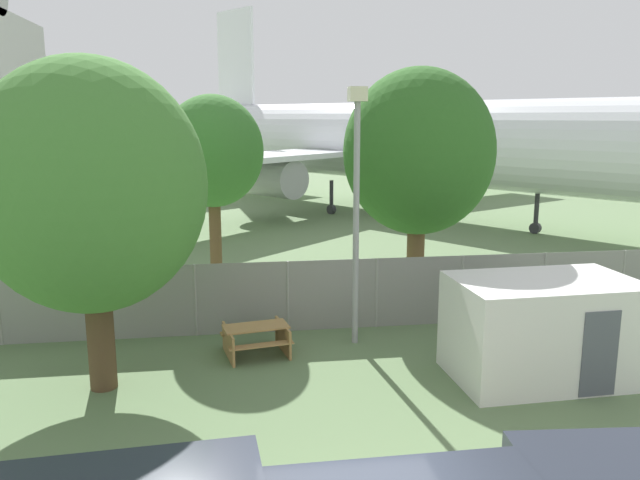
{
  "coord_description": "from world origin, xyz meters",
  "views": [
    {
      "loc": [
        -1.51,
        -6.93,
        5.96
      ],
      "look_at": [
        1.35,
        12.83,
        2.0
      ],
      "focal_mm": 35.0,
      "sensor_mm": 36.0,
      "label": 1
    }
  ],
  "objects_px": {
    "tree_near_hangar": "(90,187)",
    "portable_cabin": "(543,329)",
    "picnic_bench_near_cabin": "(256,337)",
    "tree_left_of_cabin": "(213,153)",
    "airplane": "(377,142)",
    "tree_far_right": "(419,153)"
  },
  "relations": [
    {
      "from": "picnic_bench_near_cabin",
      "to": "tree_far_right",
      "type": "height_order",
      "value": "tree_far_right"
    },
    {
      "from": "airplane",
      "to": "portable_cabin",
      "type": "xyz_separation_m",
      "value": [
        -2.17,
        -25.92,
        -3.24
      ]
    },
    {
      "from": "portable_cabin",
      "to": "tree_far_right",
      "type": "xyz_separation_m",
      "value": [
        -1.22,
        6.03,
        3.7
      ]
    },
    {
      "from": "airplane",
      "to": "tree_near_hangar",
      "type": "height_order",
      "value": "airplane"
    },
    {
      "from": "picnic_bench_near_cabin",
      "to": "tree_far_right",
      "type": "distance_m",
      "value": 7.78
    },
    {
      "from": "picnic_bench_near_cabin",
      "to": "tree_far_right",
      "type": "bearing_deg",
      "value": 34.96
    },
    {
      "from": "tree_near_hangar",
      "to": "tree_left_of_cabin",
      "type": "height_order",
      "value": "tree_near_hangar"
    },
    {
      "from": "portable_cabin",
      "to": "tree_far_right",
      "type": "bearing_deg",
      "value": 99.09
    },
    {
      "from": "portable_cabin",
      "to": "tree_far_right",
      "type": "distance_m",
      "value": 7.18
    },
    {
      "from": "picnic_bench_near_cabin",
      "to": "tree_left_of_cabin",
      "type": "distance_m",
      "value": 6.81
    },
    {
      "from": "airplane",
      "to": "picnic_bench_near_cabin",
      "type": "distance_m",
      "value": 25.41
    },
    {
      "from": "portable_cabin",
      "to": "tree_left_of_cabin",
      "type": "xyz_separation_m",
      "value": [
        -7.55,
        7.46,
        3.67
      ]
    },
    {
      "from": "airplane",
      "to": "tree_far_right",
      "type": "distance_m",
      "value": 20.18
    },
    {
      "from": "picnic_bench_near_cabin",
      "to": "tree_near_hangar",
      "type": "height_order",
      "value": "tree_near_hangar"
    },
    {
      "from": "tree_left_of_cabin",
      "to": "portable_cabin",
      "type": "bearing_deg",
      "value": -44.68
    },
    {
      "from": "airplane",
      "to": "picnic_bench_near_cabin",
      "type": "relative_size",
      "value": 20.16
    },
    {
      "from": "picnic_bench_near_cabin",
      "to": "airplane",
      "type": "bearing_deg",
      "value": 69.85
    },
    {
      "from": "picnic_bench_near_cabin",
      "to": "tree_far_right",
      "type": "xyz_separation_m",
      "value": [
        5.26,
        3.68,
        4.4
      ]
    },
    {
      "from": "portable_cabin",
      "to": "tree_near_hangar",
      "type": "xyz_separation_m",
      "value": [
        -9.95,
        0.85,
        3.34
      ]
    },
    {
      "from": "tree_near_hangar",
      "to": "portable_cabin",
      "type": "bearing_deg",
      "value": -4.87
    },
    {
      "from": "tree_near_hangar",
      "to": "airplane",
      "type": "bearing_deg",
      "value": 64.21
    },
    {
      "from": "picnic_bench_near_cabin",
      "to": "tree_far_right",
      "type": "relative_size",
      "value": 0.25
    }
  ]
}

